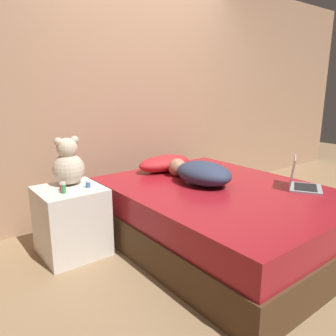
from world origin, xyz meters
name	(u,v)px	position (x,y,z in m)	size (l,w,h in m)	color
ground_plane	(219,244)	(0.00, 0.00, 0.00)	(12.00, 12.00, 0.00)	#937551
wall_back	(138,91)	(0.00, 1.28, 1.30)	(8.00, 0.06, 2.60)	tan
bed	(220,217)	(0.00, 0.00, 0.26)	(1.53, 1.99, 0.52)	#4C331E
nightstand	(71,221)	(-1.07, 0.64, 0.28)	(0.50, 0.49, 0.56)	silver
pillow	(165,163)	(-0.03, 0.75, 0.60)	(0.59, 0.28, 0.16)	red
person_lying	(201,173)	(-0.04, 0.21, 0.61)	(0.40, 0.71, 0.20)	#2D3851
laptop	(301,182)	(0.51, -0.42, 0.57)	(0.38, 0.37, 0.26)	#9E9EA3
teddy_bear	(68,164)	(-1.03, 0.73, 0.73)	(0.26, 0.26, 0.40)	beige
bottle_red	(62,187)	(-1.14, 0.61, 0.59)	(0.03, 0.03, 0.06)	#B72D2D
bottle_blue	(88,184)	(-0.95, 0.56, 0.59)	(0.04, 0.04, 0.06)	#3866B2
bottle_green	(64,188)	(-1.15, 0.53, 0.60)	(0.03, 0.03, 0.09)	#3D8E4C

